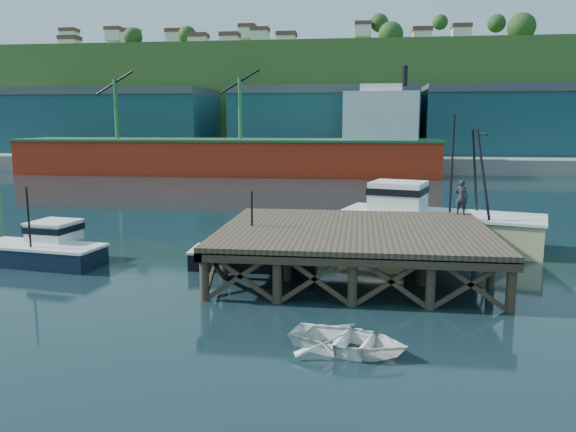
% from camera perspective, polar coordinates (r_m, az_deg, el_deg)
% --- Properties ---
extents(ground, '(300.00, 300.00, 0.00)m').
position_cam_1_polar(ground, '(26.63, -5.29, -5.39)').
color(ground, black).
rests_on(ground, ground).
extents(wharf, '(12.00, 10.00, 2.62)m').
position_cam_1_polar(wharf, '(25.39, 6.76, -1.65)').
color(wharf, brown).
rests_on(wharf, ground).
extents(far_quay, '(160.00, 40.00, 2.00)m').
position_cam_1_polar(far_quay, '(95.45, 3.89, 6.00)').
color(far_quay, gray).
rests_on(far_quay, ground).
extents(warehouse_left, '(32.00, 16.00, 9.00)m').
position_cam_1_polar(warehouse_left, '(98.86, -17.22, 8.91)').
color(warehouse_left, '#194655').
rests_on(warehouse_left, far_quay).
extents(warehouse_mid, '(28.00, 16.00, 9.00)m').
position_cam_1_polar(warehouse_mid, '(90.28, 3.74, 9.29)').
color(warehouse_mid, '#194655').
rests_on(warehouse_mid, far_quay).
extents(warehouse_right, '(30.00, 16.00, 9.00)m').
position_cam_1_polar(warehouse_right, '(93.33, 22.67, 8.59)').
color(warehouse_right, '#194655').
rests_on(warehouse_right, far_quay).
extents(cargo_ship, '(55.50, 10.00, 13.75)m').
position_cam_1_polar(cargo_ship, '(74.54, -3.68, 6.80)').
color(cargo_ship, red).
rests_on(cargo_ship, ground).
extents(hillside, '(220.00, 50.00, 22.00)m').
position_cam_1_polar(hillside, '(125.30, 4.79, 11.40)').
color(hillside, '#2D511E').
rests_on(hillside, ground).
extents(boat_navy, '(6.46, 3.83, 3.87)m').
position_cam_1_polar(boat_navy, '(29.82, -23.53, -3.00)').
color(boat_navy, black).
rests_on(boat_navy, ground).
extents(boat_black, '(6.07, 5.12, 3.72)m').
position_cam_1_polar(boat_black, '(26.97, -3.34, -3.67)').
color(boat_black, black).
rests_on(boat_black, ground).
extents(trawler, '(11.50, 6.89, 7.26)m').
position_cam_1_polar(trawler, '(32.34, 14.80, -0.30)').
color(trawler, '#D2C588').
rests_on(trawler, ground).
extents(dinghy, '(4.22, 3.54, 0.75)m').
position_cam_1_polar(dinghy, '(17.34, 6.13, -12.40)').
color(dinghy, white).
rests_on(dinghy, ground).
extents(dockworker, '(0.77, 0.66, 1.80)m').
position_cam_1_polar(dockworker, '(30.20, 17.20, 1.85)').
color(dockworker, black).
rests_on(dockworker, wharf).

